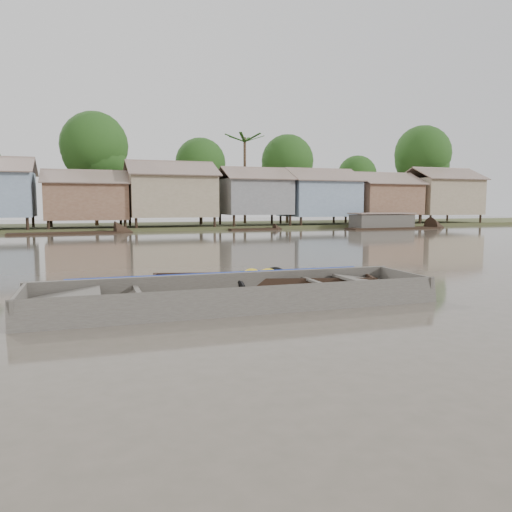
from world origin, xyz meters
name	(u,v)px	position (x,y,z in m)	size (l,w,h in m)	color
ground	(290,295)	(0.00, 0.00, 0.00)	(120.00, 120.00, 0.00)	#524C3F
riverbank	(172,191)	(3.03, 31.86, 3.07)	(120.00, 12.47, 10.22)	#384723
banana_boat	(259,285)	(-0.45, 0.84, 0.14)	(5.35, 2.67, 0.73)	black
viewer_boat	(236,301)	(-1.44, -0.58, 0.07)	(8.14, 2.27, 0.65)	#443E39
distant_boats	(345,227)	(15.13, 24.14, 0.25)	(36.85, 14.48, 1.38)	black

